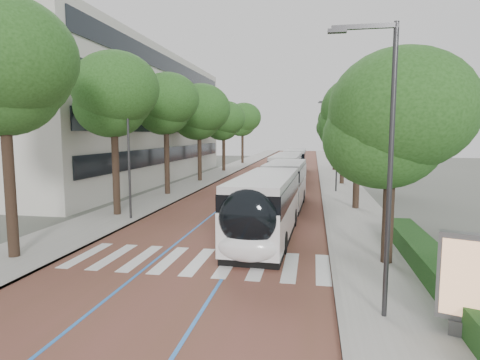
# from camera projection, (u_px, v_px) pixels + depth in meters

# --- Properties ---
(ground) EXTENTS (160.00, 160.00, 0.00)m
(ground) POSITION_uv_depth(u_px,v_px,m) (186.00, 270.00, 15.46)
(ground) COLOR #51544C
(ground) RESTS_ON ground
(road) EXTENTS (11.00, 140.00, 0.02)m
(road) POSITION_uv_depth(u_px,v_px,m) (278.00, 172.00, 54.54)
(road) COLOR brown
(road) RESTS_ON ground
(sidewalk_left) EXTENTS (4.00, 140.00, 0.12)m
(sidewalk_left) POSITION_uv_depth(u_px,v_px,m) (224.00, 171.00, 55.88)
(sidewalk_left) COLOR gray
(sidewalk_left) RESTS_ON ground
(sidewalk_right) EXTENTS (4.00, 140.00, 0.12)m
(sidewalk_right) POSITION_uv_depth(u_px,v_px,m) (334.00, 173.00, 53.20)
(sidewalk_right) COLOR gray
(sidewalk_right) RESTS_ON ground
(kerb_left) EXTENTS (0.20, 140.00, 0.14)m
(kerb_left) POSITION_uv_depth(u_px,v_px,m) (237.00, 171.00, 55.54)
(kerb_left) COLOR gray
(kerb_left) RESTS_ON ground
(kerb_right) EXTENTS (0.20, 140.00, 0.14)m
(kerb_right) POSITION_uv_depth(u_px,v_px,m) (319.00, 173.00, 53.54)
(kerb_right) COLOR gray
(kerb_right) RESTS_ON ground
(zebra_crossing) EXTENTS (10.55, 3.60, 0.01)m
(zebra_crossing) POSITION_uv_depth(u_px,v_px,m) (198.00, 261.00, 16.40)
(zebra_crossing) COLOR silver
(zebra_crossing) RESTS_ON ground
(lane_line_left) EXTENTS (0.12, 126.00, 0.01)m
(lane_line_left) POSITION_uv_depth(u_px,v_px,m) (266.00, 172.00, 54.83)
(lane_line_left) COLOR blue
(lane_line_left) RESTS_ON road
(lane_line_right) EXTENTS (0.12, 126.00, 0.01)m
(lane_line_right) POSITION_uv_depth(u_px,v_px,m) (289.00, 172.00, 54.25)
(lane_line_right) COLOR blue
(lane_line_right) RESTS_ON road
(office_building) EXTENTS (18.11, 40.00, 14.00)m
(office_building) POSITION_uv_depth(u_px,v_px,m) (98.00, 118.00, 45.49)
(office_building) COLOR beige
(office_building) RESTS_ON ground
(hedge) EXTENTS (1.20, 14.00, 0.80)m
(hedge) POSITION_uv_depth(u_px,v_px,m) (439.00, 271.00, 13.77)
(hedge) COLOR #143B15
(hedge) RESTS_ON sidewalk_right
(streetlight_near) EXTENTS (1.82, 0.20, 8.00)m
(streetlight_near) POSITION_uv_depth(u_px,v_px,m) (384.00, 149.00, 10.79)
(streetlight_near) COLOR #2F2F31
(streetlight_near) RESTS_ON sidewalk_right
(streetlight_far) EXTENTS (1.82, 0.20, 8.00)m
(streetlight_far) POSITION_uv_depth(u_px,v_px,m) (335.00, 138.00, 35.22)
(streetlight_far) COLOR #2F2F31
(streetlight_far) RESTS_ON sidewalk_right
(lamp_post_left) EXTENTS (0.14, 0.14, 8.00)m
(lamp_post_left) POSITION_uv_depth(u_px,v_px,m) (129.00, 152.00, 23.89)
(lamp_post_left) COLOR #2F2F31
(lamp_post_left) RESTS_ON sidewalk_left
(trees_left) EXTENTS (6.27, 60.76, 9.98)m
(trees_left) POSITION_uv_depth(u_px,v_px,m) (196.00, 114.00, 42.15)
(trees_left) COLOR black
(trees_left) RESTS_ON ground
(trees_right) EXTENTS (5.67, 47.47, 8.90)m
(trees_right) POSITION_uv_depth(u_px,v_px,m) (349.00, 123.00, 34.34)
(trees_right) COLOR black
(trees_right) RESTS_ON ground
(lead_bus) EXTENTS (3.16, 18.47, 3.20)m
(lead_bus) POSITION_uv_depth(u_px,v_px,m) (276.00, 195.00, 23.48)
(lead_bus) COLOR black
(lead_bus) RESTS_ON ground
(bus_queued_0) EXTENTS (2.64, 12.42, 3.20)m
(bus_queued_0) POSITION_uv_depth(u_px,v_px,m) (286.00, 171.00, 39.19)
(bus_queued_0) COLOR white
(bus_queued_0) RESTS_ON ground
(bus_queued_1) EXTENTS (2.62, 12.42, 3.20)m
(bus_queued_1) POSITION_uv_depth(u_px,v_px,m) (295.00, 161.00, 52.23)
(bus_queued_1) COLOR white
(bus_queued_1) RESTS_ON ground
(ad_panel) EXTENTS (1.31, 0.74, 2.64)m
(ad_panel) POSITION_uv_depth(u_px,v_px,m) (464.00, 282.00, 10.10)
(ad_panel) COLOR #59595B
(ad_panel) RESTS_ON sidewalk_right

